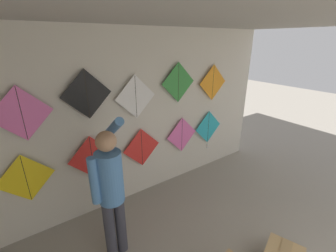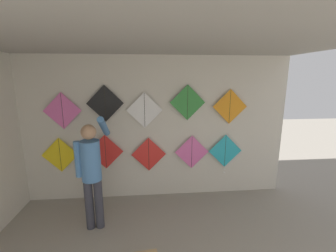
% 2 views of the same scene
% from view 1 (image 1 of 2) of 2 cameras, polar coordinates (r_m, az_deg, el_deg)
% --- Properties ---
extents(back_panel, '(5.52, 0.06, 2.80)m').
position_cam_1_polar(back_panel, '(3.70, -7.75, 1.88)').
color(back_panel, beige).
rests_on(back_panel, ground).
extents(ceiling_slab, '(5.52, 4.98, 0.04)m').
position_cam_1_polar(ceiling_slab, '(1.88, 25.10, 25.84)').
color(ceiling_slab, '#A8A399').
extents(shopkeeper, '(0.46, 0.65, 1.83)m').
position_cam_1_polar(shopkeeper, '(2.76, -14.40, -14.48)').
color(shopkeeper, '#383842').
rests_on(shopkeeper, ground).
extents(kite_0, '(0.68, 0.01, 0.68)m').
position_cam_1_polar(kite_0, '(3.46, -32.38, -11.17)').
color(kite_0, yellow).
extents(kite_1, '(0.68, 0.01, 0.68)m').
position_cam_1_polar(kite_1, '(3.52, -18.76, -7.54)').
color(kite_1, red).
extents(kite_2, '(0.68, 0.01, 0.68)m').
position_cam_1_polar(kite_2, '(3.82, -6.68, -5.46)').
color(kite_2, red).
extents(kite_3, '(0.68, 0.01, 0.68)m').
position_cam_1_polar(kite_3, '(4.24, 3.54, -2.25)').
color(kite_3, pink).
extents(kite_4, '(0.68, 0.04, 0.82)m').
position_cam_1_polar(kite_4, '(4.68, 10.17, -0.50)').
color(kite_4, '#28B2C6').
extents(kite_5, '(0.68, 0.01, 0.68)m').
position_cam_1_polar(kite_5, '(3.14, -33.16, 2.59)').
color(kite_5, pink).
extents(kite_6, '(0.68, 0.01, 0.68)m').
position_cam_1_polar(kite_6, '(3.21, -19.91, 7.54)').
color(kite_6, black).
extents(kite_7, '(0.68, 0.01, 0.68)m').
position_cam_1_polar(kite_7, '(3.49, -8.19, 7.31)').
color(kite_7, white).
extents(kite_8, '(0.68, 0.01, 0.68)m').
position_cam_1_polar(kite_8, '(3.89, 2.65, 10.96)').
color(kite_8, '#338C38').
extents(kite_9, '(0.68, 0.01, 0.68)m').
position_cam_1_polar(kite_9, '(4.46, 11.34, 10.73)').
color(kite_9, orange).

